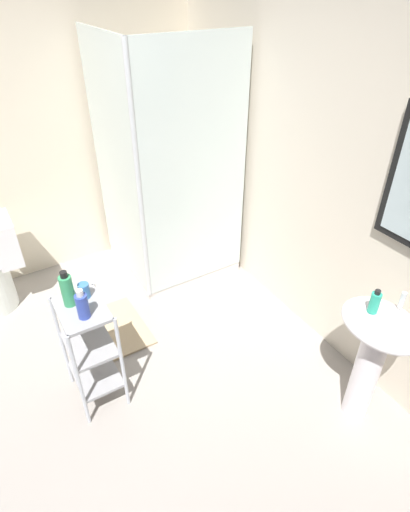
% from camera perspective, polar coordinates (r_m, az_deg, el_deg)
% --- Properties ---
extents(ground_plane, '(4.20, 4.20, 0.02)m').
position_cam_1_polar(ground_plane, '(2.84, -16.51, -21.97)').
color(ground_plane, '#9C948E').
extents(wall_back, '(4.20, 0.14, 2.50)m').
position_cam_1_polar(wall_back, '(2.77, 17.90, 10.73)').
color(wall_back, beige).
rests_on(wall_back, ground_plane).
extents(shower_stall, '(0.92, 0.92, 2.00)m').
position_cam_1_polar(shower_stall, '(3.64, -5.36, 4.10)').
color(shower_stall, white).
rests_on(shower_stall, ground_plane).
extents(pedestal_sink, '(0.46, 0.37, 0.81)m').
position_cam_1_polar(pedestal_sink, '(2.54, 22.32, -11.36)').
color(pedestal_sink, white).
rests_on(pedestal_sink, ground_plane).
extents(sink_faucet, '(0.03, 0.03, 0.10)m').
position_cam_1_polar(sink_faucet, '(2.44, 25.52, -5.50)').
color(sink_faucet, silver).
rests_on(sink_faucet, pedestal_sink).
extents(storage_cart, '(0.38, 0.28, 0.74)m').
position_cam_1_polar(storage_cart, '(2.65, -15.60, -11.80)').
color(storage_cart, silver).
rests_on(storage_cart, ground_plane).
extents(hand_soap_bottle, '(0.05, 0.05, 0.14)m').
position_cam_1_polar(hand_soap_bottle, '(2.35, 22.33, -5.91)').
color(hand_soap_bottle, '#2DBC99').
rests_on(hand_soap_bottle, pedestal_sink).
extents(body_wash_bottle_green, '(0.07, 0.07, 0.23)m').
position_cam_1_polar(body_wash_bottle_green, '(2.43, -18.42, -4.46)').
color(body_wash_bottle_green, '#369A60').
rests_on(body_wash_bottle_green, storage_cart).
extents(shampoo_bottle_blue, '(0.07, 0.07, 0.19)m').
position_cam_1_polar(shampoo_bottle_blue, '(2.33, -16.53, -6.54)').
color(shampoo_bottle_blue, '#3349B0').
rests_on(shampoo_bottle_blue, storage_cart).
extents(rinse_cup, '(0.06, 0.06, 0.09)m').
position_cam_1_polar(rinse_cup, '(2.48, -16.31, -4.59)').
color(rinse_cup, '#3870B2').
rests_on(rinse_cup, storage_cart).
extents(bath_mat, '(0.60, 0.40, 0.02)m').
position_cam_1_polar(bath_mat, '(3.34, -11.96, -9.67)').
color(bath_mat, tan).
rests_on(bath_mat, ground_plane).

